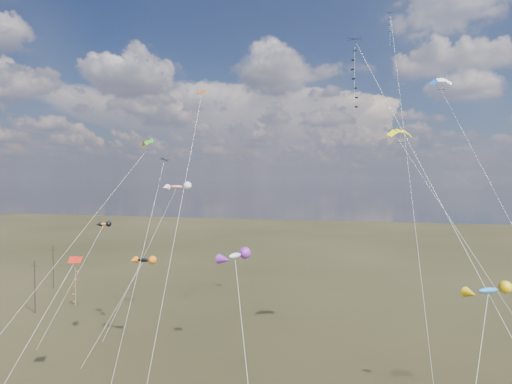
% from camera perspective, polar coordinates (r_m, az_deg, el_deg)
% --- Properties ---
extents(utility_pole_near, '(1.40, 0.20, 8.00)m').
position_cam_1_polar(utility_pole_near, '(78.27, -25.93, -10.56)').
color(utility_pole_near, black).
rests_on(utility_pole_near, ground).
extents(utility_pole_far, '(1.40, 0.20, 8.00)m').
position_cam_1_polar(utility_pole_far, '(93.86, -24.02, -8.54)').
color(utility_pole_far, black).
rests_on(utility_pole_far, ground).
extents(diamond_black_high, '(15.22, 18.36, 32.51)m').
position_cam_1_polar(diamond_black_high, '(39.84, 13.41, 12.23)').
color(diamond_black_high, black).
rests_on(diamond_black_high, ground).
extents(diamond_navy_tall, '(4.05, 23.11, 41.95)m').
position_cam_1_polar(diamond_navy_tall, '(61.49, 16.79, 16.27)').
color(diamond_navy_tall, '#171353').
rests_on(diamond_navy_tall, ground).
extents(diamond_black_mid, '(0.97, 13.02, 22.92)m').
position_cam_1_polar(diamond_black_mid, '(53.19, -12.81, -2.19)').
color(diamond_black_mid, black).
rests_on(diamond_black_mid, ground).
extents(diamond_red_low, '(2.75, 11.27, 13.09)m').
position_cam_1_polar(diamond_red_low, '(46.14, -22.06, -10.88)').
color(diamond_red_low, red).
rests_on(diamond_red_low, ground).
extents(diamond_orange_center, '(2.34, 18.65, 29.74)m').
position_cam_1_polar(diamond_orange_center, '(43.07, -8.80, 1.57)').
color(diamond_orange_center, '#D84A08').
rests_on(diamond_orange_center, ground).
extents(parafoil_yellow, '(15.29, 18.45, 26.46)m').
position_cam_1_polar(parafoil_yellow, '(54.04, 17.64, 7.20)').
color(parafoil_yellow, '#E2E205').
rests_on(parafoil_yellow, ground).
extents(parafoil_blue_white, '(10.67, 25.16, 31.46)m').
position_cam_1_polar(parafoil_blue_white, '(53.28, 22.24, 12.62)').
color(parafoil_blue_white, '#1F51AB').
rests_on(parafoil_blue_white, ground).
extents(parafoil_tricolor, '(12.90, 16.76, 24.89)m').
position_cam_1_polar(parafoil_tricolor, '(48.86, -13.56, 6.09)').
color(parafoil_tricolor, yellow).
rests_on(parafoil_tricolor, ground).
extents(novelty_black_orange, '(4.51, 9.09, 11.03)m').
position_cam_1_polar(novelty_black_orange, '(57.90, -13.97, -8.29)').
color(novelty_black_orange, black).
rests_on(novelty_black_orange, ground).
extents(novelty_orange_black, '(2.51, 12.94, 14.41)m').
position_cam_1_polar(novelty_orange_black, '(68.53, -18.56, -3.89)').
color(novelty_orange_black, orange).
rests_on(novelty_orange_black, ground).
extents(novelty_white_purple, '(6.08, 12.04, 15.72)m').
position_cam_1_polar(novelty_white_purple, '(30.03, -2.61, -8.13)').
color(novelty_white_purple, silver).
rests_on(novelty_white_purple, ground).
extents(novelty_redwhite_stripe, '(7.76, 10.21, 19.97)m').
position_cam_1_polar(novelty_redwhite_stripe, '(64.80, -9.96, 0.61)').
color(novelty_redwhite_stripe, red).
rests_on(novelty_redwhite_stripe, ground).
extents(novelty_blue_yellow, '(5.26, 10.78, 14.78)m').
position_cam_1_polar(novelty_blue_yellow, '(27.64, 27.01, -11.12)').
color(novelty_blue_yellow, '#2373BC').
rests_on(novelty_blue_yellow, ground).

